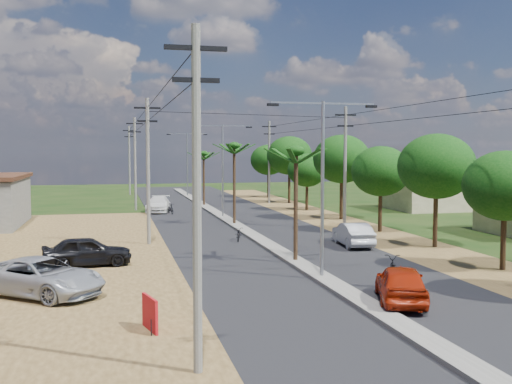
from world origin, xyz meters
TOP-DOWN VIEW (x-y plane):
  - ground at (0.00, 0.00)m, footprint 160.00×160.00m
  - road at (0.00, 15.00)m, footprint 12.00×110.00m
  - median at (0.00, 18.00)m, footprint 1.00×90.00m
  - dirt_shoulder_east at (8.50, 15.00)m, footprint 5.00×90.00m
  - house_east_far at (21.00, 28.00)m, footprint 7.60×7.50m
  - tree_east_b at (9.30, 0.00)m, footprint 4.00×4.00m
  - tree_east_c at (9.70, 7.00)m, footprint 4.60×4.60m
  - tree_east_d at (9.40, 14.00)m, footprint 4.20×4.20m
  - tree_east_e at (9.60, 22.00)m, footprint 4.80×4.80m
  - tree_east_f at (9.20, 30.00)m, footprint 3.80×3.80m
  - tree_east_g at (9.80, 38.00)m, footprint 5.00×5.00m
  - tree_east_h at (9.50, 46.00)m, footprint 4.40×4.40m
  - palm_median_near at (0.00, 4.00)m, footprint 2.00×2.00m
  - palm_median_mid at (0.00, 20.00)m, footprint 2.00×2.00m
  - palm_median_far at (0.00, 36.00)m, footprint 2.00×2.00m
  - streetlight_near at (0.00, 0.00)m, footprint 5.10×0.18m
  - streetlight_mid at (0.00, 25.00)m, footprint 5.10×0.18m
  - streetlight_far at (0.00, 50.00)m, footprint 5.10×0.18m
  - utility_pole_w_a at (-7.00, -10.00)m, footprint 1.60×0.24m
  - utility_pole_w_b at (-7.00, 12.00)m, footprint 1.60×0.24m
  - utility_pole_w_c at (-7.00, 34.00)m, footprint 1.60×0.24m
  - utility_pole_w_d at (-7.00, 55.00)m, footprint 1.60×0.24m
  - utility_pole_e_b at (7.50, 16.00)m, footprint 1.60×0.24m
  - utility_pole_e_c at (7.50, 38.00)m, footprint 1.60×0.24m
  - car_red_near at (1.50, -4.69)m, footprint 3.15×4.64m
  - car_silver_mid at (5.00, 8.42)m, footprint 1.92×4.46m
  - car_white_far at (-5.00, 31.44)m, footprint 2.87×5.24m
  - car_parked_silver at (-11.95, -0.32)m, footprint 5.79×5.34m
  - car_parked_dark at (-10.42, 5.61)m, footprint 4.52×2.14m
  - moto_rider_east at (3.04, -0.87)m, footprint 1.42×2.08m
  - moto_rider_west_a at (-1.31, 12.08)m, footprint 0.98×1.79m
  - moto_rider_west_b at (-4.06, 29.35)m, footprint 0.78×1.70m
  - roadside_sign at (-8.00, -6.00)m, footprint 0.43×1.34m

SIDE VIEW (x-z plane):
  - ground at x=0.00m, z-range 0.00..0.00m
  - dirt_shoulder_east at x=8.50m, z-range 0.00..0.03m
  - road at x=0.00m, z-range 0.00..0.04m
  - median at x=0.00m, z-range 0.00..0.18m
  - moto_rider_west_a at x=-1.31m, z-range 0.00..0.89m
  - moto_rider_west_b at x=-4.06m, z-range 0.00..0.98m
  - moto_rider_east at x=3.04m, z-range 0.00..1.03m
  - roadside_sign at x=-8.00m, z-range 0.00..1.13m
  - car_silver_mid at x=5.00m, z-range 0.00..1.43m
  - car_white_far at x=-5.00m, z-range 0.00..1.44m
  - car_red_near at x=1.50m, z-range 0.00..1.47m
  - car_parked_dark at x=-10.42m, z-range 0.00..1.49m
  - car_parked_silver at x=-11.95m, z-range 0.00..1.51m
  - house_east_far at x=21.00m, z-range 0.09..4.69m
  - tree_east_f at x=9.20m, z-range 1.13..6.64m
  - tree_east_b at x=9.30m, z-range 1.20..7.03m
  - tree_east_d at x=9.40m, z-range 1.27..7.41m
  - tree_east_h at x=9.50m, z-range 1.38..7.90m
  - utility_pole_w_a at x=-7.00m, z-range 0.26..9.26m
  - utility_pole_w_b at x=-7.00m, z-range 0.26..9.26m
  - utility_pole_w_c at x=-7.00m, z-range 0.26..9.26m
  - utility_pole_w_d at x=-7.00m, z-range 0.26..9.26m
  - utility_pole_e_b at x=7.50m, z-range 0.26..9.26m
  - utility_pole_e_c at x=7.50m, z-range 0.26..9.26m
  - streetlight_near at x=0.00m, z-range 0.79..8.79m
  - streetlight_mid at x=0.00m, z-range 0.79..8.79m
  - streetlight_far at x=0.00m, z-range 0.79..8.79m
  - tree_east_c at x=9.70m, z-range 1.45..8.28m
  - tree_east_e at x=9.60m, z-range 1.52..8.66m
  - tree_east_g at x=9.80m, z-range 1.55..8.93m
  - palm_median_far at x=0.00m, z-range 2.34..8.19m
  - palm_median_near at x=0.00m, z-range 2.46..8.61m
  - palm_median_mid at x=0.00m, z-range 2.62..9.17m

